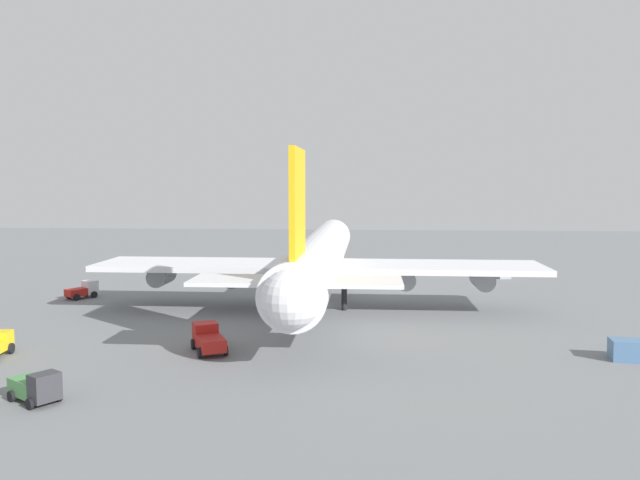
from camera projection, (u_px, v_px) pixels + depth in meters
ground_plane at (320, 305)px, 81.31m from camera, size 261.05×261.05×0.00m
cargo_airplane at (320, 257)px, 80.34m from camera, size 65.26×54.56×18.71m
fuel_truck at (36, 387)px, 45.20m from camera, size 3.96×4.61×2.36m
baggage_tug at (208, 339)px, 58.88m from camera, size 5.72×4.30×2.45m
maintenance_van at (83, 290)px, 86.14m from camera, size 4.41×3.84×2.30m
cargo_container_fore at (628, 350)px, 55.99m from camera, size 2.48×3.19×1.83m
cargo_container_aft at (502, 272)px, 104.59m from camera, size 3.50×2.68×1.78m
safety_cone_nose at (329, 271)px, 110.48m from camera, size 0.50×0.50×0.71m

